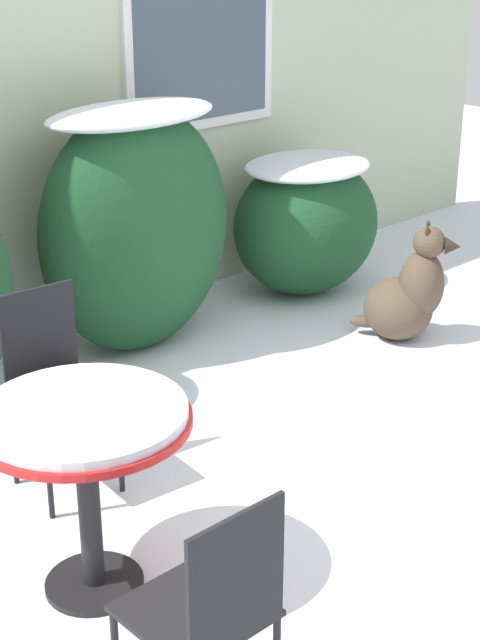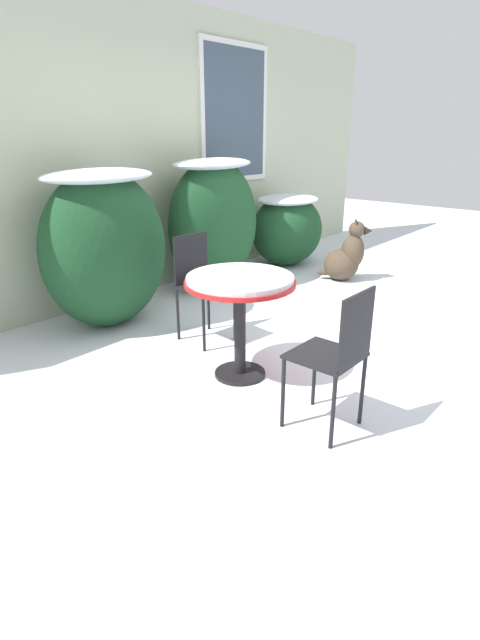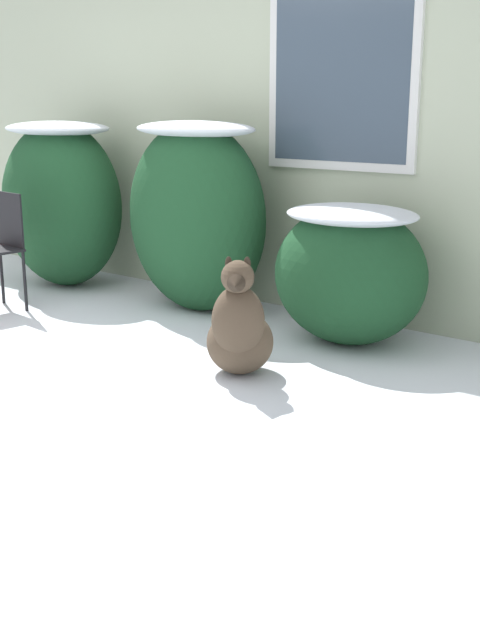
{
  "view_description": "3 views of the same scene",
  "coord_description": "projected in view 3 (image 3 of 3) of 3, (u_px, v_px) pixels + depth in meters",
  "views": [
    {
      "loc": [
        -2.88,
        -2.47,
        2.31
      ],
      "look_at": [
        0.0,
        0.6,
        0.55
      ],
      "focal_mm": 55.0,
      "sensor_mm": 36.0,
      "label": 1
    },
    {
      "loc": [
        -3.71,
        -2.02,
        1.67
      ],
      "look_at": [
        -1.24,
        0.06,
        0.43
      ],
      "focal_mm": 28.0,
      "sensor_mm": 36.0,
      "label": 2
    },
    {
      "loc": [
        4.14,
        -2.7,
        1.52
      ],
      "look_at": [
        1.39,
        0.74,
        0.32
      ],
      "focal_mm": 45.0,
      "sensor_mm": 36.0,
      "label": 3
    }
  ],
  "objects": [
    {
      "name": "house_wall",
      "position": [
        224.0,
        109.0,
        6.16
      ],
      "size": [
        8.0,
        0.1,
        2.88
      ],
      "color": "#B2BC9E",
      "rests_on": "ground_plane"
    },
    {
      "name": "shrub_middle",
      "position": [
        195.0,
        213.0,
        5.86
      ],
      "size": [
        1.2,
        0.66,
        1.39
      ],
      "color": "#194223",
      "rests_on": "ground_plane"
    },
    {
      "name": "dog",
      "position": [
        239.0,
        331.0,
        4.53
      ],
      "size": [
        0.54,
        0.57,
        0.71
      ],
      "rotation": [
        0.0,
        0.0,
        0.59
      ],
      "color": "#4C3D2D",
      "rests_on": "ground_plane"
    },
    {
      "name": "shrub_left",
      "position": [
        61.0,
        200.0,
        6.69
      ],
      "size": [
        1.17,
        0.84,
        1.37
      ],
      "color": "#194223",
      "rests_on": "ground_plane"
    },
    {
      "name": "shrub_right",
      "position": [
        350.0,
        270.0,
        5.1
      ],
      "size": [
        1.02,
        0.84,
        0.9
      ],
      "color": "#194223",
      "rests_on": "ground_plane"
    }
  ]
}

